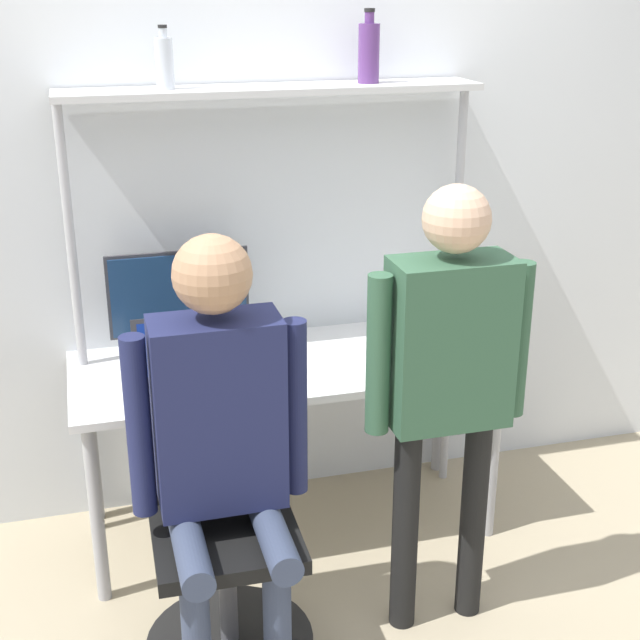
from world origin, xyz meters
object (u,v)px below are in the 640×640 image
(bottle_clear, at_px, (164,62))
(bottle_purple, at_px, (369,52))
(office_chair, at_px, (226,573))
(person_standing, at_px, (449,362))
(monitor, at_px, (179,298))
(laptop, at_px, (183,367))
(person_seated, at_px, (221,425))
(cell_phone, at_px, (255,378))

(bottle_clear, xyz_separation_m, bottle_purple, (0.76, 0.00, 0.02))
(office_chair, relative_size, person_standing, 0.60)
(person_standing, bearing_deg, monitor, 131.14)
(office_chair, height_order, person_standing, person_standing)
(bottle_purple, bearing_deg, laptop, -159.85)
(laptop, distance_m, bottle_clear, 1.08)
(bottle_clear, bearing_deg, office_chair, -88.97)
(office_chair, distance_m, person_seated, 0.57)
(cell_phone, height_order, bottle_purple, bottle_purple)
(cell_phone, distance_m, person_standing, 0.80)
(office_chair, height_order, bottle_clear, bottle_clear)
(monitor, height_order, person_seated, person_seated)
(person_seated, distance_m, bottle_purple, 1.53)
(monitor, bearing_deg, cell_phone, -52.75)
(laptop, xyz_separation_m, cell_phone, (0.26, -0.03, -0.06))
(laptop, xyz_separation_m, person_seated, (0.04, -0.59, 0.05))
(cell_phone, distance_m, bottle_clear, 1.17)
(office_chair, bearing_deg, person_standing, -3.54)
(laptop, relative_size, bottle_clear, 1.58)
(monitor, relative_size, cell_phone, 3.61)
(monitor, bearing_deg, bottle_clear, 92.58)
(laptop, relative_size, person_seated, 0.24)
(cell_phone, bearing_deg, laptop, 173.62)
(monitor, height_order, person_standing, person_standing)
(bottle_clear, bearing_deg, monitor, -87.42)
(monitor, xyz_separation_m, office_chair, (0.01, -0.81, -0.69))
(cell_phone, relative_size, bottle_purple, 0.56)
(monitor, relative_size, laptop, 1.58)
(person_standing, bearing_deg, person_seated, 179.96)
(bottle_clear, bearing_deg, bottle_purple, 0.00)
(bottle_purple, bearing_deg, person_standing, -90.24)
(monitor, height_order, laptop, monitor)
(cell_phone, xyz_separation_m, office_chair, (-0.22, -0.51, -0.46))
(person_seated, relative_size, person_standing, 0.93)
(bottle_clear, bearing_deg, person_seated, -89.08)
(bottle_purple, bearing_deg, person_seated, -130.30)
(monitor, height_order, cell_phone, monitor)
(cell_phone, distance_m, office_chair, 0.72)
(bottle_purple, bearing_deg, cell_phone, -148.87)
(monitor, relative_size, person_standing, 0.35)
(monitor, bearing_deg, person_standing, -48.86)
(laptop, height_order, person_seated, person_seated)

